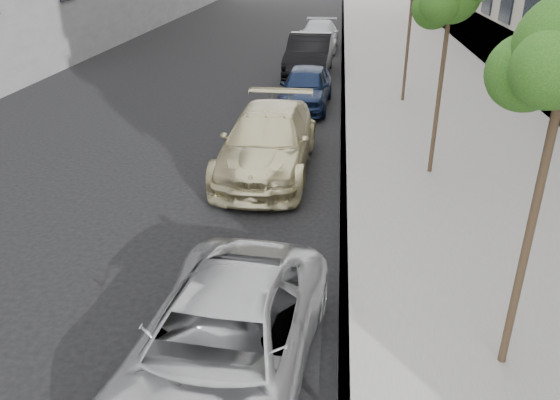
% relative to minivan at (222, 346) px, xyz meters
% --- Properties ---
extents(sidewalk, '(6.40, 72.00, 0.14)m').
position_rel_minivan_xyz_m(sidewalk, '(4.60, 23.19, -0.56)').
color(sidewalk, gray).
rests_on(sidewalk, ground).
extents(curb, '(0.15, 72.00, 0.14)m').
position_rel_minivan_xyz_m(curb, '(1.48, 23.19, -0.56)').
color(curb, '#9E9B93').
rests_on(curb, ground).
extents(minivan, '(2.52, 4.74, 1.27)m').
position_rel_minivan_xyz_m(minivan, '(0.00, 0.00, 0.00)').
color(minivan, '#A2A3A6').
rests_on(minivan, ground).
extents(suv, '(2.22, 5.16, 1.48)m').
position_rel_minivan_xyz_m(suv, '(-0.35, 7.20, 0.11)').
color(suv, '#C7BC8D').
rests_on(suv, ground).
extents(sedan_blue, '(1.80, 4.04, 1.35)m').
position_rel_minivan_xyz_m(sedan_blue, '(0.20, 12.99, 0.04)').
color(sedan_blue, '#101C38').
rests_on(sedan_blue, ground).
extents(sedan_black, '(1.91, 5.02, 1.63)m').
position_rel_minivan_xyz_m(sedan_black, '(0.05, 18.05, 0.18)').
color(sedan_black, black).
rests_on(sedan_black, ground).
extents(sedan_rear, '(2.09, 4.85, 1.39)m').
position_rel_minivan_xyz_m(sedan_rear, '(0.20, 24.12, 0.06)').
color(sedan_rear, '#A9ABB2').
rests_on(sedan_rear, ground).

